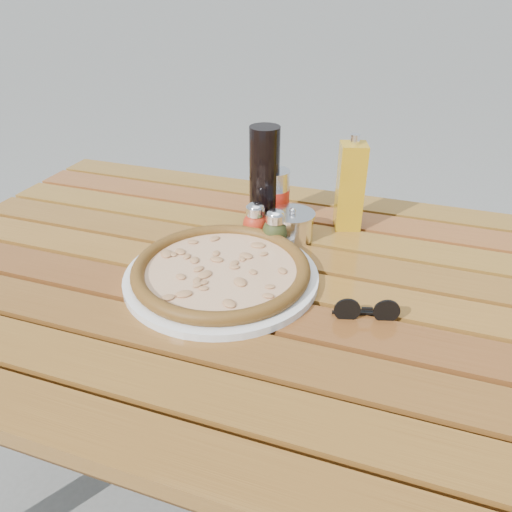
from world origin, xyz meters
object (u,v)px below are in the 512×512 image
(oregano_shaker, at_px, (275,229))
(parmesan_tin, at_px, (292,225))
(table, at_px, (253,307))
(olive_oil_cruet, at_px, (350,186))
(pepper_shaker, at_px, (256,221))
(soda_can, at_px, (274,196))
(dark_bottle, at_px, (264,177))
(plate, at_px, (221,276))
(pizza, at_px, (221,269))
(sunglasses, at_px, (366,311))

(oregano_shaker, relative_size, parmesan_tin, 0.73)
(table, height_order, olive_oil_cruet, olive_oil_cruet)
(table, xyz_separation_m, pepper_shaker, (-0.04, 0.14, 0.11))
(table, relative_size, oregano_shaker, 17.07)
(soda_can, relative_size, olive_oil_cruet, 0.57)
(table, height_order, parmesan_tin, parmesan_tin)
(parmesan_tin, bearing_deg, dark_bottle, 147.14)
(dark_bottle, bearing_deg, plate, -89.82)
(pepper_shaker, xyz_separation_m, olive_oil_cruet, (0.18, 0.12, 0.06))
(pizza, bearing_deg, oregano_shaker, 71.38)
(table, bearing_deg, parmesan_tin, 79.89)
(pepper_shaker, bearing_deg, dark_bottle, 94.23)
(dark_bottle, bearing_deg, pepper_shaker, -85.77)
(olive_oil_cruet, bearing_deg, oregano_shaker, -133.15)
(pepper_shaker, xyz_separation_m, dark_bottle, (-0.01, 0.07, 0.07))
(pizza, xyz_separation_m, sunglasses, (0.27, -0.03, -0.01))
(pepper_shaker, distance_m, olive_oil_cruet, 0.22)
(dark_bottle, bearing_deg, olive_oil_cruet, 12.84)
(dark_bottle, distance_m, olive_oil_cruet, 0.19)
(pepper_shaker, distance_m, soda_can, 0.10)
(plate, relative_size, pizza, 0.98)
(pepper_shaker, height_order, soda_can, soda_can)
(oregano_shaker, height_order, sunglasses, oregano_shaker)
(pepper_shaker, bearing_deg, soda_can, 82.46)
(pizza, bearing_deg, pepper_shaker, 88.48)
(oregano_shaker, height_order, parmesan_tin, oregano_shaker)
(plate, height_order, pizza, pizza)
(table, xyz_separation_m, olive_oil_cruet, (0.13, 0.26, 0.17))
(soda_can, height_order, parmesan_tin, soda_can)
(table, relative_size, pizza, 3.82)
(soda_can, distance_m, olive_oil_cruet, 0.17)
(soda_can, xyz_separation_m, olive_oil_cruet, (0.16, 0.02, 0.04))
(oregano_shaker, height_order, olive_oil_cruet, olive_oil_cruet)
(pizza, bearing_deg, soda_can, 86.40)
(table, xyz_separation_m, oregano_shaker, (0.01, 0.13, 0.11))
(table, bearing_deg, dark_bottle, 102.82)
(table, distance_m, olive_oil_cruet, 0.34)
(sunglasses, bearing_deg, soda_can, 113.87)
(oregano_shaker, bearing_deg, olive_oil_cruet, 46.85)
(pizza, height_order, oregano_shaker, oregano_shaker)
(parmesan_tin, bearing_deg, pepper_shaker, -162.41)
(table, distance_m, pepper_shaker, 0.19)
(oregano_shaker, height_order, dark_bottle, dark_bottle)
(dark_bottle, relative_size, soda_can, 1.83)
(dark_bottle, relative_size, parmesan_tin, 1.95)
(oregano_shaker, distance_m, dark_bottle, 0.13)
(table, distance_m, dark_bottle, 0.29)
(pizza, distance_m, sunglasses, 0.27)
(pizza, distance_m, pepper_shaker, 0.18)
(sunglasses, bearing_deg, plate, 157.42)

